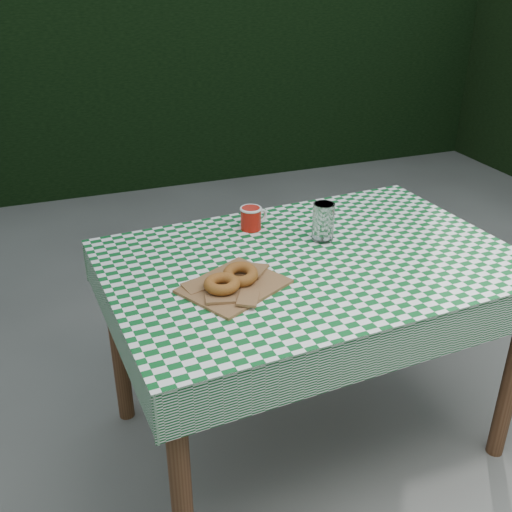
% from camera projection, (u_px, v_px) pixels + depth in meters
% --- Properties ---
extents(ground, '(60.00, 60.00, 0.00)m').
position_uv_depth(ground, '(297.00, 439.00, 2.28)').
color(ground, '#4D4D48').
rests_on(ground, ground).
extents(hedge_north, '(7.00, 0.70, 1.80)m').
position_uv_depth(hedge_north, '(129.00, 62.00, 4.54)').
color(hedge_north, black).
rests_on(hedge_north, ground).
extents(table, '(1.37, 0.96, 0.75)m').
position_uv_depth(table, '(307.00, 353.00, 2.14)').
color(table, '#502F1B').
rests_on(table, ground).
extents(tablecloth, '(1.39, 0.98, 0.01)m').
position_uv_depth(tablecloth, '(312.00, 259.00, 1.97)').
color(tablecloth, '#0C5220').
rests_on(tablecloth, table).
extents(paper_bag, '(0.36, 0.34, 0.02)m').
position_uv_depth(paper_bag, '(234.00, 285.00, 1.79)').
color(paper_bag, brown).
rests_on(paper_bag, tablecloth).
extents(bagel_front, '(0.15, 0.15, 0.03)m').
position_uv_depth(bagel_front, '(222.00, 284.00, 1.75)').
color(bagel_front, '#90621D').
rests_on(bagel_front, paper_bag).
extents(bagel_back, '(0.15, 0.15, 0.03)m').
position_uv_depth(bagel_back, '(240.00, 274.00, 1.80)').
color(bagel_back, brown).
rests_on(bagel_back, paper_bag).
extents(coffee_mug, '(0.18, 0.18, 0.08)m').
position_uv_depth(coffee_mug, '(251.00, 218.00, 2.15)').
color(coffee_mug, '#A5140A').
rests_on(coffee_mug, tablecloth).
extents(drinking_glass, '(0.10, 0.10, 0.14)m').
position_uv_depth(drinking_glass, '(323.00, 222.00, 2.06)').
color(drinking_glass, silver).
rests_on(drinking_glass, tablecloth).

